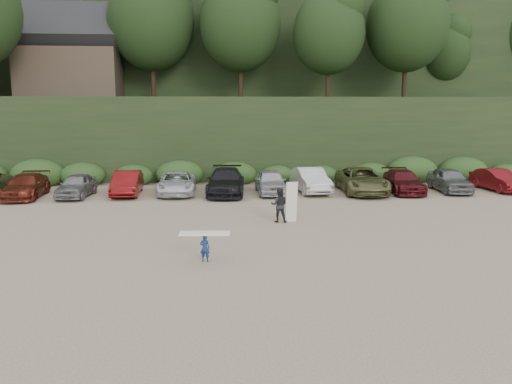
{
  "coord_description": "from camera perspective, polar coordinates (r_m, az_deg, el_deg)",
  "views": [
    {
      "loc": [
        0.15,
        -20.21,
        5.25
      ],
      "look_at": [
        1.89,
        3.0,
        1.3
      ],
      "focal_mm": 35.0,
      "sensor_mm": 36.0,
      "label": 1
    }
  ],
  "objects": [
    {
      "name": "parked_cars",
      "position": [
        30.55,
        -7.17,
        1.06
      ],
      "size": [
        40.14,
        5.76,
        1.59
      ],
      "color": "silver",
      "rests_on": "ground"
    },
    {
      "name": "child_surfer",
      "position": [
        17.29,
        -5.87,
        -5.66
      ],
      "size": [
        1.75,
        0.57,
        1.03
      ],
      "color": "navy",
      "rests_on": "ground"
    },
    {
      "name": "adult_surfer",
      "position": [
        23.06,
        2.79,
        -1.46
      ],
      "size": [
        1.27,
        0.73,
        1.9
      ],
      "color": "black",
      "rests_on": "ground"
    },
    {
      "name": "hillside_backdrop",
      "position": [
        56.45,
        -4.87,
        15.67
      ],
      "size": [
        90.0,
        41.5,
        28.0
      ],
      "color": "black",
      "rests_on": "ground"
    },
    {
      "name": "ground",
      "position": [
        20.88,
        -4.58,
        -4.96
      ],
      "size": [
        120.0,
        120.0,
        0.0
      ],
      "primitive_type": "plane",
      "color": "tan",
      "rests_on": "ground"
    }
  ]
}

